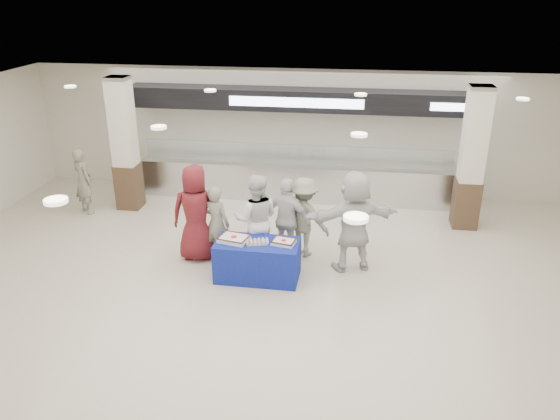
% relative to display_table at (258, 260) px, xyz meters
% --- Properties ---
extents(ground, '(14.00, 14.00, 0.00)m').
position_rel_display_table_xyz_m(ground, '(0.24, -1.17, -0.38)').
color(ground, beige).
rests_on(ground, ground).
extents(serving_line, '(8.70, 0.85, 2.80)m').
position_rel_display_table_xyz_m(serving_line, '(0.25, 4.22, 0.78)').
color(serving_line, silver).
rests_on(serving_line, ground).
extents(column_left, '(0.55, 0.55, 3.20)m').
position_rel_display_table_xyz_m(column_left, '(-3.76, 3.03, 1.15)').
color(column_left, '#3C291B').
rests_on(column_left, ground).
extents(column_right, '(0.55, 0.55, 3.20)m').
position_rel_display_table_xyz_m(column_right, '(4.24, 3.03, 1.15)').
color(column_right, '#3C291B').
rests_on(column_right, ground).
extents(display_table, '(1.56, 0.81, 0.75)m').
position_rel_display_table_xyz_m(display_table, '(0.00, 0.00, 0.00)').
color(display_table, '#162897').
rests_on(display_table, ground).
extents(sheet_cake_left, '(0.59, 0.51, 0.11)m').
position_rel_display_table_xyz_m(sheet_cake_left, '(-0.44, -0.01, 0.43)').
color(sheet_cake_left, white).
rests_on(sheet_cake_left, display_table).
extents(sheet_cake_right, '(0.46, 0.39, 0.09)m').
position_rel_display_table_xyz_m(sheet_cake_right, '(0.49, 0.01, 0.42)').
color(sheet_cake_right, white).
rests_on(sheet_cake_right, display_table).
extents(cupcake_tray, '(0.43, 0.37, 0.06)m').
position_rel_display_table_xyz_m(cupcake_tray, '(0.01, -0.03, 0.41)').
color(cupcake_tray, '#A4A4A8').
rests_on(cupcake_tray, display_table).
extents(civilian_maroon, '(1.02, 0.72, 1.97)m').
position_rel_display_table_xyz_m(civilian_maroon, '(-1.34, 0.64, 0.61)').
color(civilian_maroon, maroon).
rests_on(civilian_maroon, ground).
extents(soldier_a, '(0.66, 0.54, 1.57)m').
position_rel_display_table_xyz_m(soldier_a, '(-0.93, 0.64, 0.41)').
color(soldier_a, slate).
rests_on(soldier_a, ground).
extents(chef_tall, '(0.98, 0.80, 1.85)m').
position_rel_display_table_xyz_m(chef_tall, '(-0.13, 0.64, 0.55)').
color(chef_tall, white).
rests_on(chef_tall, ground).
extents(chef_short, '(1.08, 0.71, 1.71)m').
position_rel_display_table_xyz_m(chef_short, '(0.45, 0.88, 0.48)').
color(chef_short, white).
rests_on(chef_short, ground).
extents(soldier_b, '(1.23, 0.98, 1.66)m').
position_rel_display_table_xyz_m(soldier_b, '(0.76, 1.08, 0.46)').
color(soldier_b, slate).
rests_on(soldier_b, ground).
extents(civilian_white, '(1.95, 1.17, 2.00)m').
position_rel_display_table_xyz_m(civilian_white, '(1.75, 0.64, 0.63)').
color(civilian_white, silver).
rests_on(civilian_white, ground).
extents(soldier_bg, '(0.70, 0.65, 1.61)m').
position_rel_display_table_xyz_m(soldier_bg, '(-4.67, 2.53, 0.43)').
color(soldier_bg, slate).
rests_on(soldier_bg, ground).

